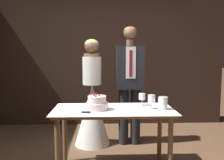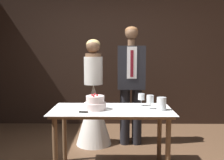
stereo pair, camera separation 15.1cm
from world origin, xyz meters
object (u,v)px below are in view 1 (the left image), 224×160
object	(u,v)px
cake_table	(113,117)
wine_glass_middle	(152,100)
cake_knife	(93,113)
tiered_cake	(97,103)
groom	(130,80)
bride	(92,106)
wine_glass_near	(142,97)
hurricane_candle	(163,103)

from	to	relation	value
cake_table	wine_glass_middle	distance (m)	0.49
cake_table	cake_knife	world-z (taller)	cake_knife
cake_table	tiered_cake	bearing A→B (deg)	-170.26
groom	bride	bearing A→B (deg)	179.93
cake_table	wine_glass_middle	world-z (taller)	wine_glass_middle
wine_glass_near	cake_knife	bearing A→B (deg)	-146.54
cake_table	hurricane_candle	xyz separation A→B (m)	(0.57, -0.05, 0.16)
tiered_cake	cake_knife	bearing A→B (deg)	-102.05
tiered_cake	wine_glass_middle	bearing A→B (deg)	3.26
tiered_cake	groom	world-z (taller)	groom
cake_table	bride	distance (m)	0.92
tiered_cake	hurricane_candle	world-z (taller)	tiered_cake
tiered_cake	bride	xyz separation A→B (m)	(-0.09, 0.91, -0.23)
cake_knife	wine_glass_near	size ratio (longest dim) A/B	2.83
cake_table	hurricane_candle	world-z (taller)	hurricane_candle
cake_table	tiered_cake	world-z (taller)	tiered_cake
wine_glass_near	bride	xyz separation A→B (m)	(-0.65, 0.69, -0.26)
tiered_cake	cake_table	bearing A→B (deg)	9.74
cake_knife	wine_glass_middle	bearing A→B (deg)	23.45
cake_knife	hurricane_candle	world-z (taller)	hurricane_candle
hurricane_candle	bride	distance (m)	1.28
wine_glass_near	cake_table	bearing A→B (deg)	-152.71
bride	wine_glass_middle	bearing A→B (deg)	-49.92
wine_glass_middle	cake_table	bearing A→B (deg)	-179.51
wine_glass_middle	hurricane_candle	size ratio (longest dim) A/B	1.12
bride	tiered_cake	bearing A→B (deg)	-84.03
hurricane_candle	cake_knife	bearing A→B (deg)	-168.97
tiered_cake	wine_glass_near	bearing A→B (deg)	21.72
hurricane_candle	wine_glass_middle	bearing A→B (deg)	157.60
cake_knife	wine_glass_middle	distance (m)	0.71
cake_knife	bride	world-z (taller)	bride
tiered_cake	groom	bearing A→B (deg)	62.40
cake_table	wine_glass_middle	size ratio (longest dim) A/B	8.56
cake_table	tiered_cake	size ratio (longest dim) A/B	5.47
wine_glass_near	hurricane_candle	xyz separation A→B (m)	(0.21, -0.23, -0.03)
cake_table	wine_glass_near	world-z (taller)	wine_glass_near
cake_knife	bride	xyz separation A→B (m)	(-0.06, 1.08, -0.17)
wine_glass_near	bride	world-z (taller)	bride
groom	hurricane_candle	bearing A→B (deg)	-72.71
cake_knife	hurricane_candle	bearing A→B (deg)	17.50
cake_table	wine_glass_near	xyz separation A→B (m)	(0.36, 0.19, 0.20)
bride	groom	xyz separation A→B (m)	(0.57, -0.00, 0.40)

